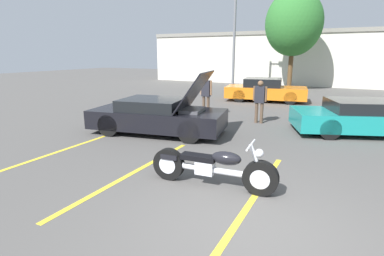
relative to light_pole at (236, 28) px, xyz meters
The scene contains 13 objects.
ground_plane 17.87m from the light_pole, 69.72° to the right, with size 80.00×80.00×0.00m, color #514F4C.
parking_stripe_foreground 15.85m from the light_pole, 88.60° to the right, with size 0.12×4.64×0.01m, color yellow.
parking_stripe_middle 16.14m from the light_pole, 78.63° to the right, with size 0.12×4.64×0.01m, color yellow.
parking_stripe_back 16.86m from the light_pole, 69.29° to the right, with size 0.12×4.64×0.01m, color yellow.
far_building 9.76m from the light_pole, 51.05° to the left, with size 32.00×4.20×4.40m.
light_pole is the anchor object (origin of this frame).
tree_background 4.09m from the light_pole, 33.97° to the left, with size 3.85×3.85×6.81m.
motorcycle 16.33m from the light_pole, 72.06° to the right, with size 2.55×0.70×0.97m.
show_car_hood_open 12.77m from the light_pole, 82.09° to the right, with size 4.58×2.57×2.03m.
parked_car_left_row 6.00m from the light_pole, 49.70° to the right, with size 4.51×2.51×1.25m.
parked_car_mid_row 12.54m from the light_pole, 49.59° to the right, with size 4.99×3.38×1.11m.
spectator_near_motorcycle 9.61m from the light_pole, 77.87° to the right, with size 0.52×0.23×1.72m.
spectator_midground 10.60m from the light_pole, 65.16° to the right, with size 0.52×0.21×1.60m.
Camera 1 is at (1.03, -3.87, 2.55)m, focal length 28.00 mm.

